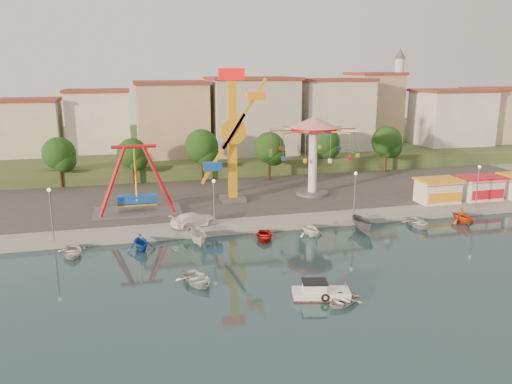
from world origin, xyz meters
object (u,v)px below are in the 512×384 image
object	(u,v)px
wave_swinger	(313,138)
cabin_motorboat	(320,293)
kamikaze_tower	(235,139)
pirate_ship_ride	(136,181)
rowboat_a	(197,279)
van	(194,219)

from	to	relation	value
wave_swinger	cabin_motorboat	world-z (taller)	wave_swinger
kamikaze_tower	wave_swinger	size ratio (longest dim) A/B	1.42
pirate_ship_ride	rowboat_a	bearing A→B (deg)	-78.21
rowboat_a	van	size ratio (longest dim) A/B	0.75
wave_swinger	rowboat_a	distance (m)	31.12
van	cabin_motorboat	bearing A→B (deg)	179.29
kamikaze_tower	van	xyz separation A→B (m)	(-6.50, -9.25, -7.19)
kamikaze_tower	van	bearing A→B (deg)	-125.09
wave_swinger	van	distance (m)	21.08
van	kamikaze_tower	bearing A→B (deg)	-57.19
kamikaze_tower	rowboat_a	distance (m)	25.49
kamikaze_tower	wave_swinger	distance (m)	10.73
wave_swinger	rowboat_a	bearing A→B (deg)	-128.29
cabin_motorboat	van	size ratio (longest dim) A/B	0.90
kamikaze_tower	wave_swinger	xyz separation A→B (m)	(10.69, 0.84, -0.33)
pirate_ship_ride	wave_swinger	xyz separation A→B (m)	(22.95, 3.13, 3.80)
pirate_ship_ride	cabin_motorboat	distance (m)	28.80
rowboat_a	wave_swinger	bearing A→B (deg)	32.58
wave_swinger	rowboat_a	xyz separation A→B (m)	(-18.67, -23.65, -7.80)
wave_swinger	van	xyz separation A→B (m)	(-17.19, -10.09, -6.86)
pirate_ship_ride	rowboat_a	distance (m)	21.34
pirate_ship_ride	cabin_motorboat	bearing A→B (deg)	-62.93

